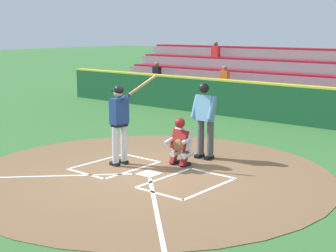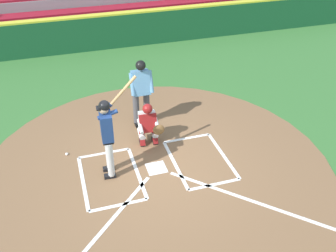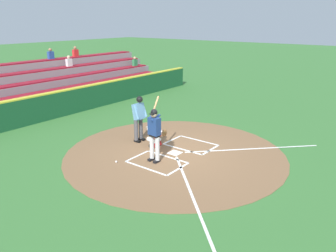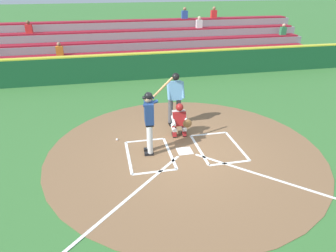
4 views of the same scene
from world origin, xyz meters
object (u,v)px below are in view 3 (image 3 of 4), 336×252
at_px(catcher, 155,132).
at_px(baseball, 116,162).
at_px(plate_umpire, 139,116).
at_px(batter, 154,131).

xyz_separation_m(catcher, baseball, (1.99, -0.10, -0.55)).
height_order(catcher, plate_umpire, plate_umpire).
relative_size(catcher, plate_umpire, 0.61).
bearing_deg(catcher, batter, 38.37).
distance_m(catcher, baseball, 2.07).
relative_size(batter, catcher, 1.88).
distance_m(plate_umpire, baseball, 2.42).
relative_size(batter, plate_umpire, 1.14).
relative_size(plate_umpire, baseball, 25.20).
bearing_deg(baseball, catcher, 177.11).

